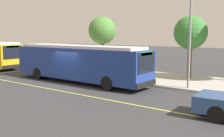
{
  "coord_description": "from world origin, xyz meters",
  "views": [
    {
      "loc": [
        15.03,
        -14.38,
        3.88
      ],
      "look_at": [
        3.4,
        0.97,
        1.37
      ],
      "focal_mm": 43.17,
      "sensor_mm": 36.0,
      "label": 1
    }
  ],
  "objects_px": {
    "waiting_bench": "(122,70)",
    "pedestrian_commuter": "(115,65)",
    "route_sign_post": "(135,58)",
    "transit_bus_main": "(79,62)"
  },
  "relations": [
    {
      "from": "pedestrian_commuter",
      "to": "waiting_bench",
      "type": "bearing_deg",
      "value": 61.34
    },
    {
      "from": "waiting_bench",
      "to": "pedestrian_commuter",
      "type": "bearing_deg",
      "value": -118.66
    },
    {
      "from": "transit_bus_main",
      "to": "waiting_bench",
      "type": "height_order",
      "value": "transit_bus_main"
    },
    {
      "from": "waiting_bench",
      "to": "pedestrian_commuter",
      "type": "height_order",
      "value": "pedestrian_commuter"
    },
    {
      "from": "waiting_bench",
      "to": "pedestrian_commuter",
      "type": "xyz_separation_m",
      "value": [
        -0.32,
        -0.59,
        0.48
      ]
    },
    {
      "from": "pedestrian_commuter",
      "to": "route_sign_post",
      "type": "bearing_deg",
      "value": -19.0
    },
    {
      "from": "transit_bus_main",
      "to": "waiting_bench",
      "type": "bearing_deg",
      "value": 74.53
    },
    {
      "from": "transit_bus_main",
      "to": "pedestrian_commuter",
      "type": "xyz_separation_m",
      "value": [
        0.86,
        3.68,
        -0.5
      ]
    },
    {
      "from": "route_sign_post",
      "to": "pedestrian_commuter",
      "type": "xyz_separation_m",
      "value": [
        -2.68,
        0.92,
        -0.84
      ]
    },
    {
      "from": "transit_bus_main",
      "to": "route_sign_post",
      "type": "xyz_separation_m",
      "value": [
        3.54,
        2.76,
        0.34
      ]
    }
  ]
}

